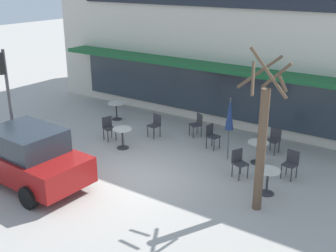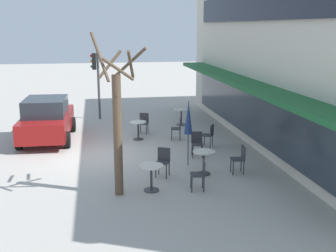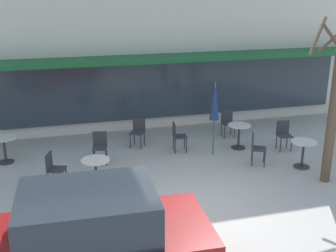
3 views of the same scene
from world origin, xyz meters
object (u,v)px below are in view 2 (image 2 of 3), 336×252
(cafe_table_streetside, at_px, (181,114))
(traffic_light_pole, at_px, (96,74))
(cafe_chair_0, at_px, (178,127))
(cafe_chair_3, at_px, (144,122))
(patio_umbrella_green_folded, at_px, (188,118))
(cafe_table_near_wall, at_px, (138,127))
(street_tree, at_px, (118,125))
(cafe_chair_4, at_px, (200,173))
(cafe_table_by_tree, at_px, (204,159))
(cafe_chair_6, at_px, (240,157))
(parked_sedan, at_px, (47,119))
(cafe_chair_1, at_px, (209,134))
(cafe_table_mid_patio, at_px, (151,174))
(cafe_chair_5, at_px, (197,142))
(cafe_chair_2, at_px, (163,160))

(cafe_table_streetside, height_order, traffic_light_pole, traffic_light_pole)
(cafe_chair_0, height_order, cafe_chair_3, same)
(patio_umbrella_green_folded, distance_m, cafe_chair_3, 4.81)
(cafe_table_near_wall, relative_size, patio_umbrella_green_folded, 0.35)
(street_tree, bearing_deg, cafe_chair_4, 87.50)
(cafe_chair_3, distance_m, street_tree, 7.03)
(cafe_table_by_tree, relative_size, cafe_chair_6, 0.85)
(cafe_table_streetside, height_order, cafe_table_by_tree, same)
(cafe_table_by_tree, distance_m, parked_sedan, 7.37)
(cafe_table_near_wall, relative_size, cafe_table_by_tree, 1.00)
(cafe_chair_0, distance_m, cafe_chair_1, 1.63)
(cafe_table_streetside, xyz_separation_m, cafe_chair_6, (6.97, 0.46, 0.01))
(cafe_chair_4, distance_m, traffic_light_pole, 10.66)
(patio_umbrella_green_folded, distance_m, cafe_chair_6, 2.11)
(cafe_table_by_tree, height_order, cafe_table_mid_patio, same)
(patio_umbrella_green_folded, relative_size, cafe_chair_6, 2.47)
(cafe_table_streetside, bearing_deg, traffic_light_pole, -117.26)
(cafe_table_streetside, distance_m, cafe_chair_4, 8.22)
(cafe_table_near_wall, height_order, cafe_chair_6, cafe_chair_6)
(cafe_chair_0, xyz_separation_m, cafe_chair_3, (-1.28, -1.26, 0.00))
(patio_umbrella_green_folded, bearing_deg, street_tree, -48.78)
(cafe_chair_5, relative_size, cafe_chair_6, 1.00)
(traffic_light_pole, bearing_deg, cafe_table_streetside, 62.74)
(cafe_chair_1, height_order, traffic_light_pole, traffic_light_pole)
(patio_umbrella_green_folded, bearing_deg, cafe_table_mid_patio, -36.81)
(parked_sedan, bearing_deg, cafe_chair_4, 37.11)
(cafe_chair_1, bearing_deg, cafe_chair_5, -35.21)
(cafe_table_near_wall, xyz_separation_m, cafe_table_mid_patio, (5.62, -0.22, 0.00))
(street_tree, bearing_deg, cafe_chair_5, 135.94)
(cafe_table_near_wall, relative_size, cafe_chair_2, 0.85)
(cafe_chair_1, height_order, street_tree, street_tree)
(traffic_light_pole, bearing_deg, cafe_table_near_wall, 20.30)
(cafe_chair_1, relative_size, traffic_light_pole, 0.26)
(cafe_chair_1, relative_size, parked_sedan, 0.21)
(cafe_table_by_tree, distance_m, cafe_chair_5, 1.92)
(cafe_table_near_wall, bearing_deg, street_tree, -11.17)
(cafe_chair_6, xyz_separation_m, parked_sedan, (-5.23, -6.44, 0.35))
(cafe_table_mid_patio, xyz_separation_m, traffic_light_pole, (-9.95, -1.38, 1.78))
(cafe_chair_5, height_order, street_tree, street_tree)
(cafe_table_streetside, xyz_separation_m, cafe_chair_5, (4.96, -0.45, 0.01))
(cafe_chair_1, xyz_separation_m, cafe_chair_6, (3.07, 0.16, 0.00))
(cafe_chair_1, relative_size, cafe_chair_2, 1.00)
(cafe_table_mid_patio, bearing_deg, parked_sedan, -150.82)
(cafe_chair_5, bearing_deg, cafe_chair_6, 24.33)
(cafe_chair_4, xyz_separation_m, cafe_chair_6, (-1.17, 1.60, 0.00))
(cafe_chair_0, bearing_deg, cafe_chair_4, -4.64)
(cafe_table_by_tree, relative_size, street_tree, 0.17)
(cafe_chair_0, bearing_deg, cafe_table_mid_patio, -18.90)
(cafe_chair_4, bearing_deg, cafe_table_mid_patio, -98.14)
(cafe_table_streetside, distance_m, cafe_chair_3, 2.35)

